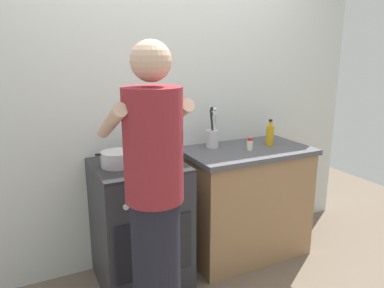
% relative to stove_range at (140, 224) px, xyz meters
% --- Properties ---
extents(ground, '(6.00, 6.00, 0.00)m').
position_rel_stove_range_xyz_m(ground, '(0.35, -0.15, -0.45)').
color(ground, '#6B5B4C').
extents(back_wall, '(3.20, 0.10, 2.50)m').
position_rel_stove_range_xyz_m(back_wall, '(0.55, 0.35, 0.80)').
color(back_wall, silver).
rests_on(back_wall, ground).
extents(countertop, '(1.00, 0.60, 0.90)m').
position_rel_stove_range_xyz_m(countertop, '(0.90, 0.00, 0.00)').
color(countertop, '#99724C').
rests_on(countertop, ground).
extents(stove_range, '(0.60, 0.62, 0.90)m').
position_rel_stove_range_xyz_m(stove_range, '(0.00, 0.00, 0.00)').
color(stove_range, '#2D2D33').
rests_on(stove_range, ground).
extents(pot, '(0.28, 0.21, 0.10)m').
position_rel_stove_range_xyz_m(pot, '(-0.14, 0.00, 0.50)').
color(pot, '#B2B2B7').
rests_on(pot, stove_range).
extents(mixing_bowl, '(0.29, 0.29, 0.08)m').
position_rel_stove_range_xyz_m(mixing_bowl, '(0.14, -0.03, 0.49)').
color(mixing_bowl, '#B7B7BC').
rests_on(mixing_bowl, stove_range).
extents(utensil_crock, '(0.10, 0.10, 0.33)m').
position_rel_stove_range_xyz_m(utensil_crock, '(0.67, 0.16, 0.55)').
color(utensil_crock, silver).
rests_on(utensil_crock, countertop).
extents(spice_bottle, '(0.04, 0.04, 0.10)m').
position_rel_stove_range_xyz_m(spice_bottle, '(0.89, -0.05, 0.50)').
color(spice_bottle, silver).
rests_on(spice_bottle, countertop).
extents(oil_bottle, '(0.06, 0.06, 0.21)m').
position_rel_stove_range_xyz_m(oil_bottle, '(1.12, 0.01, 0.54)').
color(oil_bottle, gold).
rests_on(oil_bottle, countertop).
extents(person, '(0.41, 0.50, 1.70)m').
position_rel_stove_range_xyz_m(person, '(-0.12, -0.63, 0.41)').
color(person, black).
rests_on(person, ground).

